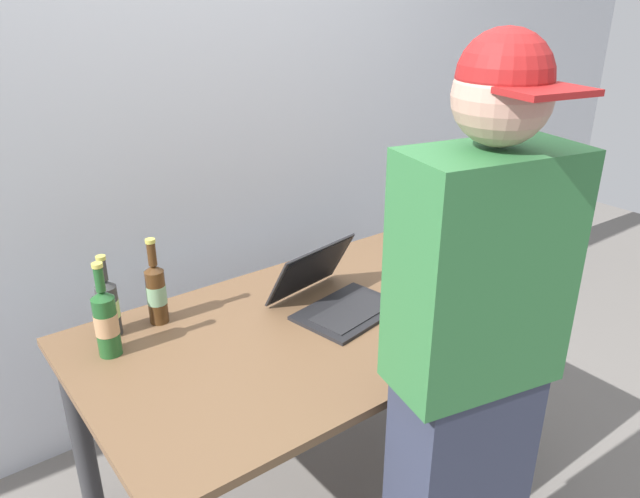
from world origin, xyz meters
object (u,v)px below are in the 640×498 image
(beer_bottle_green, at_px, (156,291))
(beer_bottle_dark, at_px, (106,321))
(person_figure, at_px, (468,385))
(laptop, at_px, (334,295))
(beer_bottle_brown, at_px, (108,306))

(beer_bottle_green, bearing_deg, beer_bottle_dark, -154.90)
(beer_bottle_dark, bearing_deg, beer_bottle_green, 25.10)
(beer_bottle_dark, relative_size, person_figure, 0.17)
(laptop, bearing_deg, beer_bottle_green, 152.50)
(laptop, distance_m, beer_bottle_brown, 0.71)
(laptop, height_order, person_figure, person_figure)
(beer_bottle_brown, bearing_deg, laptop, -23.28)
(beer_bottle_green, bearing_deg, laptop, -27.50)
(beer_bottle_brown, bearing_deg, beer_bottle_green, -6.89)
(beer_bottle_green, distance_m, beer_bottle_dark, 0.21)
(beer_bottle_green, bearing_deg, person_figure, -66.33)
(beer_bottle_dark, bearing_deg, person_figure, -54.42)
(laptop, relative_size, beer_bottle_brown, 1.50)
(beer_bottle_brown, relative_size, beer_bottle_dark, 0.90)
(beer_bottle_dark, height_order, person_figure, person_figure)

